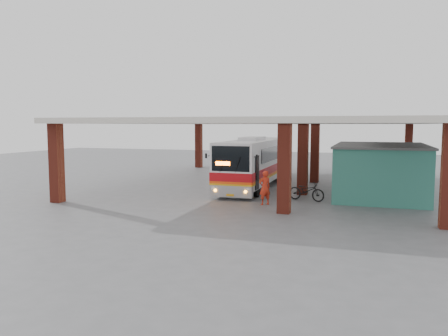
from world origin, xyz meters
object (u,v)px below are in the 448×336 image
pedestrian (265,188)px  red_chair (337,179)px  motorcycle (306,191)px  coach_bus (256,162)px

pedestrian → red_chair: 10.37m
motorcycle → red_chair: bearing=8.8°
coach_bus → pedestrian: 6.76m
red_chair → motorcycle: bearing=-87.4°
motorcycle → pedestrian: bearing=152.2°
coach_bus → pedestrian: coach_bus is taller
motorcycle → pedestrian: 2.79m
motorcycle → red_chair: 8.00m
motorcycle → pedestrian: (-1.95, -1.96, 0.35)m
coach_bus → red_chair: 6.46m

